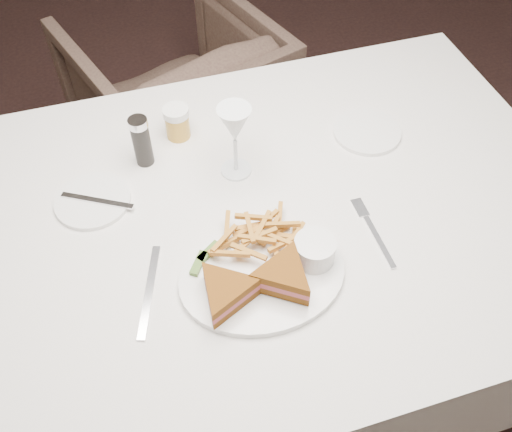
{
  "coord_description": "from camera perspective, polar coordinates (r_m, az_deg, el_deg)",
  "views": [
    {
      "loc": [
        -0.55,
        -0.92,
        1.66
      ],
      "look_at": [
        -0.34,
        -0.23,
        0.8
      ],
      "focal_mm": 40.0,
      "sensor_mm": 36.0,
      "label": 1
    }
  ],
  "objects": [
    {
      "name": "ground",
      "position": [
        1.98,
        7.52,
        -7.61
      ],
      "size": [
        5.0,
        5.0,
        0.0
      ],
      "primitive_type": "plane",
      "color": "black",
      "rests_on": "ground"
    },
    {
      "name": "chair_far",
      "position": [
        2.17,
        -7.93,
        12.23
      ],
      "size": [
        0.81,
        0.79,
        0.67
      ],
      "primitive_type": "imported",
      "rotation": [
        0.0,
        0.0,
        3.47
      ],
      "color": "#48362C",
      "rests_on": "ground"
    },
    {
      "name": "table_setting",
      "position": [
        1.12,
        -0.88,
        -0.95
      ],
      "size": [
        0.8,
        0.62,
        0.18
      ],
      "color": "white",
      "rests_on": "table"
    },
    {
      "name": "table",
      "position": [
        1.5,
        -0.56,
        -8.99
      ],
      "size": [
        1.44,
        0.97,
        0.75
      ],
      "primitive_type": "cube",
      "rotation": [
        0.0,
        0.0,
        0.01
      ],
      "color": "silver",
      "rests_on": "ground"
    }
  ]
}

